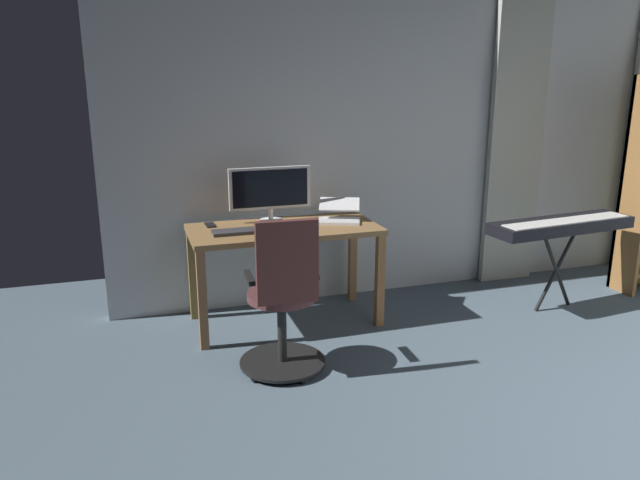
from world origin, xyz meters
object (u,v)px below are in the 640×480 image
(computer_monitor, at_px, (270,190))
(piano_keyboard, at_px, (561,227))
(desk, at_px, (284,240))
(laptop, at_px, (339,215))
(office_chair, at_px, (284,303))
(cell_phone_by_monitor, at_px, (210,225))
(computer_keyboard, at_px, (241,231))

(computer_monitor, height_order, piano_keyboard, computer_monitor)
(desk, distance_m, piano_keyboard, 2.19)
(computer_monitor, bearing_deg, laptop, 161.76)
(office_chair, bearing_deg, laptop, 54.76)
(computer_monitor, bearing_deg, desk, 103.33)
(desk, relative_size, cell_phone_by_monitor, 9.71)
(cell_phone_by_monitor, relative_size, piano_keyboard, 0.11)
(computer_monitor, distance_m, laptop, 0.56)
(computer_monitor, distance_m, computer_keyboard, 0.47)
(desk, xyz_separation_m, piano_keyboard, (-2.15, 0.40, 0.03))
(laptop, bearing_deg, desk, 27.40)
(office_chair, xyz_separation_m, computer_keyboard, (0.12, -0.72, 0.30))
(desk, bearing_deg, laptop, -174.18)
(laptop, bearing_deg, computer_monitor, 3.34)
(cell_phone_by_monitor, xyz_separation_m, piano_keyboard, (-2.67, 0.61, -0.07))
(computer_monitor, relative_size, computer_keyboard, 1.54)
(office_chair, bearing_deg, computer_monitor, 83.72)
(desk, height_order, laptop, laptop)
(computer_keyboard, relative_size, piano_keyboard, 0.33)
(office_chair, relative_size, computer_monitor, 1.64)
(computer_keyboard, xyz_separation_m, piano_keyboard, (-2.49, 0.33, -0.08))
(office_chair, xyz_separation_m, computer_monitor, (-0.17, -1.01, 0.53))
(computer_monitor, xyz_separation_m, cell_phone_by_monitor, (0.47, 0.00, -0.24))
(piano_keyboard, bearing_deg, desk, -16.27)
(office_chair, bearing_deg, cell_phone_by_monitor, 109.75)
(office_chair, distance_m, computer_monitor, 1.15)
(computer_monitor, bearing_deg, computer_keyboard, 44.89)
(laptop, distance_m, piano_keyboard, 1.76)
(computer_keyboard, distance_m, laptop, 0.80)
(office_chair, height_order, laptop, office_chair)
(piano_keyboard, bearing_deg, laptop, -20.44)
(office_chair, distance_m, computer_keyboard, 0.79)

